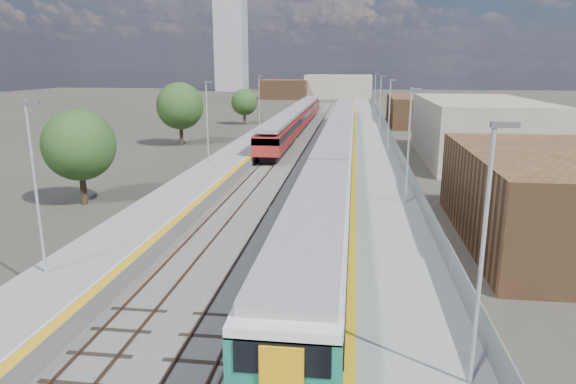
# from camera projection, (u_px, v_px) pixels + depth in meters

# --- Properties ---
(ground) EXTENTS (320.00, 320.00, 0.00)m
(ground) POSITION_uv_depth(u_px,v_px,m) (328.00, 149.00, 61.98)
(ground) COLOR #47443A
(ground) RESTS_ON ground
(ballast_bed) EXTENTS (10.50, 155.00, 0.06)m
(ballast_bed) POSITION_uv_depth(u_px,v_px,m) (311.00, 146.00, 64.66)
(ballast_bed) COLOR #565451
(ballast_bed) RESTS_ON ground
(tracks) EXTENTS (8.96, 160.00, 0.17)m
(tracks) POSITION_uv_depth(u_px,v_px,m) (317.00, 143.00, 66.18)
(tracks) COLOR #4C3323
(tracks) RESTS_ON ground
(platform_right) EXTENTS (4.70, 155.00, 8.52)m
(platform_right) POSITION_uv_depth(u_px,v_px,m) (371.00, 143.00, 63.60)
(platform_right) COLOR slate
(platform_right) RESTS_ON ground
(platform_left) EXTENTS (4.30, 155.00, 8.52)m
(platform_left) POSITION_uv_depth(u_px,v_px,m) (258.00, 141.00, 65.38)
(platform_left) COLOR slate
(platform_left) RESTS_ON ground
(buildings) EXTENTS (72.00, 185.50, 40.00)m
(buildings) POSITION_uv_depth(u_px,v_px,m) (281.00, 62.00, 146.95)
(buildings) COLOR brown
(buildings) RESTS_ON ground
(green_train) EXTENTS (3.03, 84.39, 3.34)m
(green_train) POSITION_uv_depth(u_px,v_px,m) (338.00, 140.00, 53.28)
(green_train) COLOR black
(green_train) RESTS_ON ground
(red_train) EXTENTS (2.85, 57.85, 3.60)m
(red_train) POSITION_uv_depth(u_px,v_px,m) (298.00, 117.00, 78.14)
(red_train) COLOR black
(red_train) RESTS_ON ground
(tree_a) EXTENTS (5.10, 5.10, 6.92)m
(tree_a) POSITION_uv_depth(u_px,v_px,m) (79.00, 145.00, 36.45)
(tree_a) COLOR #382619
(tree_a) RESTS_ON ground
(tree_b) EXTENTS (5.80, 5.80, 7.86)m
(tree_b) POSITION_uv_depth(u_px,v_px,m) (180.00, 106.00, 63.64)
(tree_b) COLOR #382619
(tree_b) RESTS_ON ground
(tree_c) EXTENTS (4.42, 4.42, 5.99)m
(tree_c) POSITION_uv_depth(u_px,v_px,m) (244.00, 102.00, 86.80)
(tree_c) COLOR #382619
(tree_c) RESTS_ON ground
(tree_d) EXTENTS (4.30, 4.30, 5.83)m
(tree_d) POSITION_uv_depth(u_px,v_px,m) (481.00, 107.00, 79.27)
(tree_d) COLOR #382619
(tree_d) RESTS_ON ground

